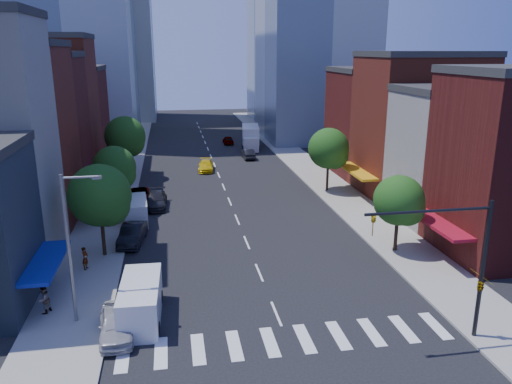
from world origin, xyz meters
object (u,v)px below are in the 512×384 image
traffic_car_oncoming (248,154)px  traffic_car_far (228,140)px  taxi (206,166)px  pedestrian_near (85,258)px  parked_car_front (116,324)px  pedestrian_far (44,299)px  cargo_van_far (136,211)px  parked_car_rear (156,200)px  cargo_van_near (141,302)px  parked_car_third (140,195)px  box_truck (251,138)px  parked_car_second (132,234)px

traffic_car_oncoming → traffic_car_far: 12.55m
taxi → pedestrian_near: bearing=-104.8°
parked_car_front → pedestrian_far: pedestrian_far is taller
cargo_van_far → parked_car_front: bearing=-94.1°
parked_car_rear → cargo_van_near: cargo_van_near is taller
parked_car_third → box_truck: size_ratio=0.52×
cargo_van_near → box_truck: size_ratio=0.63×
parked_car_second → traffic_car_oncoming: size_ratio=1.13×
pedestrian_far → traffic_car_oncoming: bearing=-173.9°
taxi → cargo_van_far: bearing=-106.9°
parked_car_front → cargo_van_far: size_ratio=0.88×
pedestrian_near → parked_car_front: bearing=-148.9°
cargo_van_far → box_truck: 38.30m
parked_car_front → traffic_car_oncoming: size_ratio=1.05×
pedestrian_far → box_truck: bearing=-172.0°
cargo_van_far → taxi: 21.14m
cargo_van_near → parked_car_rear: bearing=90.9°
cargo_van_far → pedestrian_near: 11.00m
cargo_van_far → traffic_car_far: cargo_van_far is taller
traffic_car_oncoming → parked_car_front: bearing=70.6°
cargo_van_far → pedestrian_far: cargo_van_far is taller
cargo_van_near → traffic_car_far: size_ratio=1.43×
parked_car_front → pedestrian_far: bearing=139.8°
parked_car_second → parked_car_third: 12.46m
traffic_car_far → box_truck: 5.46m
parked_car_second → cargo_van_near: 12.97m
parked_car_front → cargo_van_near: cargo_van_near is taller
pedestrian_far → parked_car_front: bearing=85.6°
cargo_van_far → traffic_car_oncoming: 30.25m
cargo_van_far → traffic_car_oncoming: bearing=56.5°
taxi → box_truck: bearing=65.8°
parked_car_third → box_truck: 32.22m
traffic_car_far → parked_car_third: bearing=67.4°
parked_car_rear → cargo_van_far: cargo_van_far is taller
traffic_car_oncoming → box_truck: (1.72, 8.17, 0.96)m
box_truck → parked_car_third: bearing=-113.3°
parked_car_second → parked_car_third: parked_car_second is taller
cargo_van_far → box_truck: (16.56, 34.53, 0.60)m
parked_car_front → parked_car_second: size_ratio=0.93×
traffic_car_far → taxi: bearing=74.8°
parked_car_front → taxi: parked_car_front is taller
parked_car_front → traffic_car_far: (13.33, 58.74, -0.10)m
taxi → box_truck: box_truck is taller
traffic_car_oncoming → pedestrian_far: pedestrian_far is taller
cargo_van_far → parked_car_rear: bearing=63.9°
parked_car_front → taxi: bearing=73.1°
parked_car_rear → traffic_car_far: size_ratio=1.31×
parked_car_second → taxi: bearing=80.2°
parked_car_second → pedestrian_far: (-4.55, -11.23, 0.25)m
parked_car_second → traffic_car_far: parked_car_second is taller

